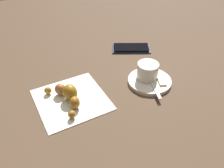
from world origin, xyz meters
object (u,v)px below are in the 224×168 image
object	(u,v)px
espresso_cup	(148,71)
croissant	(68,95)
saucer	(149,81)
sugar_packet	(161,79)
teaspoon	(150,78)
cell_phone	(131,48)
napkin	(71,99)

from	to	relation	value
espresso_cup	croissant	size ratio (longest dim) A/B	0.58
saucer	sugar_packet	xyz separation A→B (m)	(0.03, -0.01, 0.01)
teaspoon	cell_phone	distance (m)	0.20
saucer	teaspoon	distance (m)	0.01
espresso_cup	sugar_packet	distance (m)	0.05
teaspoon	napkin	xyz separation A→B (m)	(-0.24, -0.01, -0.01)
saucer	teaspoon	world-z (taller)	teaspoon
saucer	napkin	xyz separation A→B (m)	(-0.24, -0.01, -0.00)
espresso_cup	croissant	bearing A→B (deg)	-173.67
teaspoon	cell_phone	world-z (taller)	teaspoon
teaspoon	napkin	size ratio (longest dim) A/B	0.76
saucer	espresso_cup	world-z (taller)	espresso_cup
teaspoon	sugar_packet	world-z (taller)	teaspoon
espresso_cup	teaspoon	distance (m)	0.02
teaspoon	espresso_cup	bearing A→B (deg)	114.38
sugar_packet	cell_phone	xyz separation A→B (m)	(-0.02, 0.22, -0.01)
espresso_cup	napkin	xyz separation A→B (m)	(-0.24, -0.02, -0.03)
napkin	cell_phone	bearing A→B (deg)	40.16
napkin	croissant	size ratio (longest dim) A/B	1.38
saucer	croissant	size ratio (longest dim) A/B	0.97
napkin	croissant	xyz separation A→B (m)	(-0.01, -0.00, 0.02)
croissant	sugar_packet	bearing A→B (deg)	0.52
napkin	sugar_packet	bearing A→B (deg)	-0.09
saucer	napkin	world-z (taller)	saucer
teaspoon	napkin	world-z (taller)	teaspoon
sugar_packet	cell_phone	bearing A→B (deg)	16.53
espresso_cup	teaspoon	bearing A→B (deg)	-65.62
teaspoon	sugar_packet	distance (m)	0.03
croissant	napkin	bearing A→B (deg)	21.83
croissant	teaspoon	bearing A→B (deg)	4.07
sugar_packet	espresso_cup	bearing A→B (deg)	66.97
croissant	cell_phone	size ratio (longest dim) A/B	0.89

